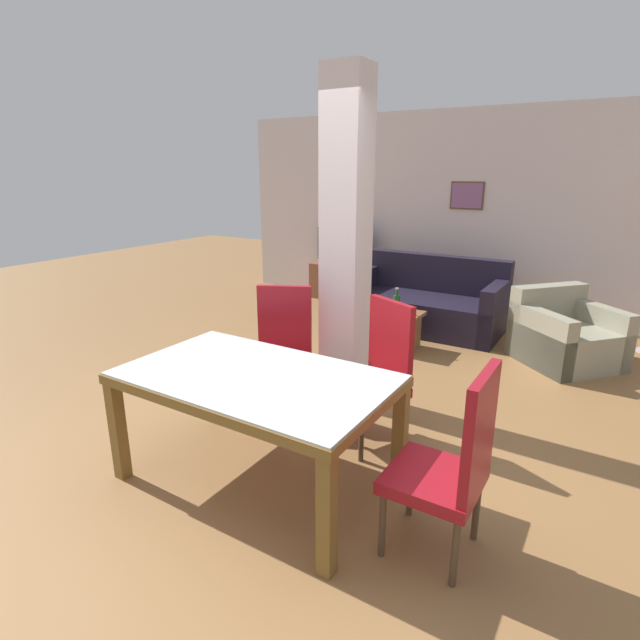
% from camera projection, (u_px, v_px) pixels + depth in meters
% --- Properties ---
extents(ground_plane, '(18.00, 18.00, 0.00)m').
position_uv_depth(ground_plane, '(260.00, 479.00, 3.27)').
color(ground_plane, olive).
extents(back_wall, '(7.20, 0.09, 2.70)m').
position_uv_depth(back_wall, '(474.00, 215.00, 6.67)').
color(back_wall, silver).
rests_on(back_wall, ground_plane).
extents(divider_pillar, '(0.34, 0.30, 2.70)m').
position_uv_depth(divider_pillar, '(346.00, 245.00, 4.05)').
color(divider_pillar, silver).
rests_on(divider_pillar, ground_plane).
extents(dining_table, '(1.67, 0.99, 0.74)m').
position_uv_depth(dining_table, '(256.00, 395.00, 3.09)').
color(dining_table, brown).
rests_on(dining_table, ground_plane).
extents(dining_chair_far_right, '(0.61, 0.61, 1.05)m').
position_uv_depth(dining_chair_far_right, '(377.00, 370.00, 3.61)').
color(dining_chair_far_right, maroon).
rests_on(dining_chair_far_right, ground_plane).
extents(dining_chair_far_left, '(0.61, 0.61, 1.05)m').
position_uv_depth(dining_chair_far_left, '(283.00, 350.00, 4.01)').
color(dining_chair_far_left, maroon).
rests_on(dining_chair_far_left, ground_plane).
extents(dining_chair_head_right, '(0.46, 0.46, 1.05)m').
position_uv_depth(dining_chair_head_right, '(453.00, 462.00, 2.48)').
color(dining_chair_head_right, maroon).
rests_on(dining_chair_head_right, ground_plane).
extents(sofa, '(1.88, 0.91, 0.89)m').
position_uv_depth(sofa, '(426.00, 305.00, 6.30)').
color(sofa, black).
rests_on(sofa, ground_plane).
extents(armchair, '(1.20, 1.20, 0.76)m').
position_uv_depth(armchair, '(565.00, 337.00, 5.16)').
color(armchair, gray).
rests_on(armchair, ground_plane).
extents(coffee_table, '(0.67, 0.46, 0.41)m').
position_uv_depth(coffee_table, '(390.00, 329.00, 5.62)').
color(coffee_table, brown).
rests_on(coffee_table, ground_plane).
extents(bottle, '(0.07, 0.07, 0.28)m').
position_uv_depth(bottle, '(396.00, 303.00, 5.50)').
color(bottle, '#194C23').
rests_on(bottle, coffee_table).
extents(tv_stand, '(0.98, 0.40, 0.54)m').
position_uv_depth(tv_stand, '(343.00, 282.00, 7.68)').
color(tv_stand, brown).
rests_on(tv_stand, ground_plane).
extents(tv_screen, '(1.00, 0.28, 0.53)m').
position_uv_depth(tv_screen, '(343.00, 248.00, 7.53)').
color(tv_screen, black).
rests_on(tv_screen, tv_stand).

